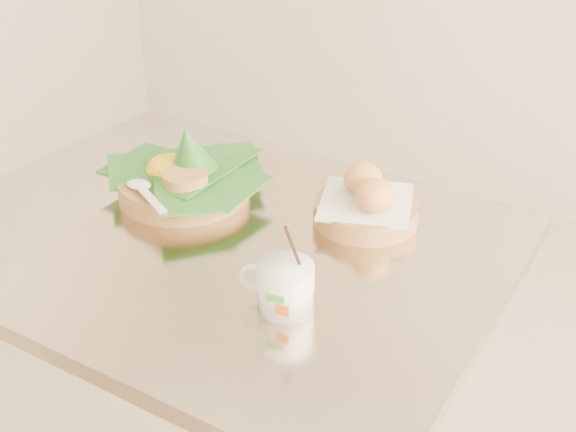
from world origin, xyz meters
The scene contains 4 objects.
cafe_table centered at (0.21, 0.00, 0.53)m, with size 0.72×0.72×0.75m.
rice_basket centered at (-0.05, 0.08, 0.79)m, with size 0.30×0.30×0.15m.
bread_basket centered at (0.28, 0.18, 0.78)m, with size 0.20×0.20×0.09m.
coffee_mug centered at (0.30, -0.11, 0.79)m, with size 0.11×0.08×0.14m.
Camera 1 is at (0.76, -0.81, 1.37)m, focal length 45.00 mm.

